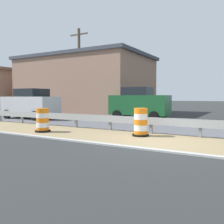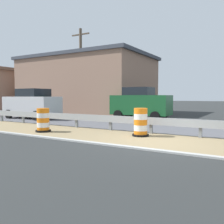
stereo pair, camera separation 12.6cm
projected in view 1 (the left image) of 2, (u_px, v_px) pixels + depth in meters
ground_plane at (157, 142)px, 8.57m from camera, size 160.00×160.00×0.00m
median_dirt_strip at (160, 140)px, 8.93m from camera, size 3.22×120.00×0.01m
far_lane_asphalt at (192, 126)px, 13.48m from camera, size 7.30×120.00×0.00m
curb_near_edge at (142, 149)px, 7.45m from camera, size 0.20×120.00×0.11m
guardrail_median at (129, 121)px, 11.05m from camera, size 0.18×53.23×0.71m
traffic_barrel_nearest at (141, 123)px, 9.90m from camera, size 0.68×0.68×1.14m
traffic_barrel_close at (43, 121)px, 11.07m from camera, size 0.69×0.69×1.07m
car_trailing_near_lane at (139, 103)px, 17.31m from camera, size 2.06×4.16×2.25m
car_trailing_far_lane at (30, 104)px, 17.73m from camera, size 2.04×4.32×2.15m
roadside_shop_near at (85, 85)px, 24.94m from camera, size 8.27×12.74×5.55m
utility_pole_near at (79, 70)px, 21.12m from camera, size 0.24×1.80×7.40m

